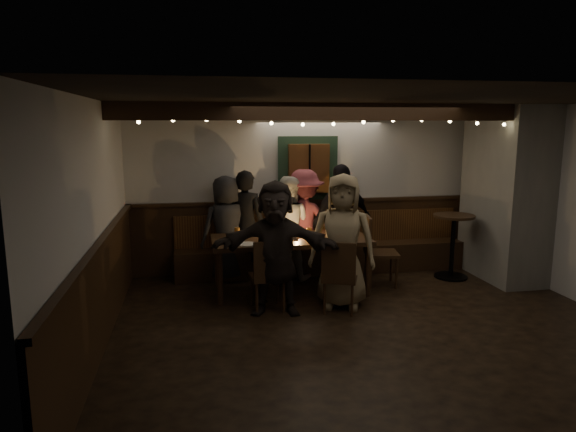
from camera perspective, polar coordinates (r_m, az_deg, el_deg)
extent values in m
cube|color=black|center=(6.25, 9.00, -11.97)|extent=(6.00, 5.00, 0.01)
cube|color=black|center=(5.80, 9.74, 12.69)|extent=(6.00, 5.00, 0.01)
cube|color=silver|center=(8.25, 3.46, 2.96)|extent=(6.00, 0.01, 2.60)
cube|color=silver|center=(5.63, -20.79, -1.11)|extent=(0.01, 5.00, 2.60)
cube|color=black|center=(8.35, 3.45, -2.18)|extent=(6.00, 0.05, 1.10)
cube|color=black|center=(5.81, -20.02, -8.37)|extent=(0.05, 5.00, 1.10)
cube|color=slate|center=(8.41, 23.02, 2.29)|extent=(0.70, 1.40, 2.60)
cube|color=black|center=(8.20, 3.85, -4.77)|extent=(4.60, 0.45, 0.45)
cube|color=#3E210E|center=(8.26, 3.57, -1.26)|extent=(4.60, 0.06, 0.50)
cube|color=#1D3625|center=(8.11, 2.22, 5.33)|extent=(0.95, 0.04, 1.00)
cube|color=#3E210E|center=(8.05, 2.31, 5.29)|extent=(0.64, 0.12, 0.76)
cube|color=black|center=(6.74, 6.72, 11.42)|extent=(6.00, 0.16, 0.22)
sphere|color=#FFE599|center=(6.45, -16.27, 9.99)|extent=(0.04, 0.04, 0.04)
sphere|color=#FFE599|center=(6.42, -12.67, 10.35)|extent=(0.04, 0.04, 0.04)
sphere|color=#FFE599|center=(6.42, -9.05, 10.53)|extent=(0.04, 0.04, 0.04)
sphere|color=#FFE599|center=(6.45, -5.43, 10.46)|extent=(0.04, 0.04, 0.04)
sphere|color=#FFE599|center=(6.49, -1.85, 10.26)|extent=(0.04, 0.04, 0.04)
sphere|color=#FFE599|center=(6.57, 1.66, 10.13)|extent=(0.04, 0.04, 0.04)
sphere|color=#FFE599|center=(6.66, 5.08, 10.14)|extent=(0.04, 0.04, 0.04)
sphere|color=#FFE599|center=(6.78, 8.39, 10.28)|extent=(0.04, 0.04, 0.04)
sphere|color=#FFE599|center=(6.92, 11.58, 10.37)|extent=(0.04, 0.04, 0.04)
sphere|color=#FFE599|center=(7.08, 14.63, 10.29)|extent=(0.04, 0.04, 0.04)
sphere|color=#FFE599|center=(7.26, 17.53, 10.00)|extent=(0.04, 0.04, 0.04)
sphere|color=#FFE599|center=(7.45, 20.28, 9.64)|extent=(0.04, 0.04, 0.04)
sphere|color=#FFE599|center=(7.66, 22.88, 9.35)|extent=(0.04, 0.04, 0.04)
sphere|color=#FFE599|center=(7.89, 25.34, 9.23)|extent=(0.04, 0.04, 0.04)
cube|color=black|center=(7.14, 0.29, -2.68)|extent=(2.18, 0.93, 0.06)
cylinder|color=black|center=(6.76, -7.55, -6.93)|extent=(0.07, 0.07, 0.72)
cylinder|color=black|center=(7.50, -7.87, -5.22)|extent=(0.07, 0.07, 0.72)
cylinder|color=black|center=(7.14, 8.87, -6.03)|extent=(0.07, 0.07, 0.72)
cylinder|color=black|center=(7.84, 7.02, -4.51)|extent=(0.07, 0.07, 0.72)
cylinder|color=#BF7226|center=(7.15, -5.67, -1.86)|extent=(0.07, 0.07, 0.15)
cylinder|color=#BF7226|center=(6.87, -2.71, -2.32)|extent=(0.07, 0.07, 0.15)
cylinder|color=silver|center=(7.21, -0.79, -1.72)|extent=(0.07, 0.07, 0.15)
cylinder|color=#BF7226|center=(7.12, 2.35, -1.88)|extent=(0.07, 0.07, 0.15)
cylinder|color=silver|center=(7.40, 4.57, -1.44)|extent=(0.07, 0.07, 0.15)
cylinder|color=#BF7226|center=(7.22, 6.73, -1.76)|extent=(0.07, 0.07, 0.15)
cylinder|color=white|center=(6.74, -4.54, -3.15)|extent=(0.27, 0.27, 0.02)
cube|color=#B2B2B7|center=(7.08, 0.37, -2.32)|extent=(0.17, 0.10, 0.05)
cylinder|color=#990C0C|center=(7.06, 0.13, -1.88)|extent=(0.04, 0.04, 0.17)
cylinder|color=gold|center=(7.08, 0.62, -1.86)|extent=(0.04, 0.04, 0.17)
cylinder|color=silver|center=(7.20, 1.02, -1.99)|extent=(0.05, 0.05, 0.08)
sphere|color=#FFB24C|center=(7.18, 1.02, -1.51)|extent=(0.03, 0.03, 0.03)
cube|color=black|center=(6.54, -2.30, -6.76)|extent=(0.45, 0.45, 0.04)
cube|color=black|center=(6.29, -1.96, -4.98)|extent=(0.42, 0.07, 0.48)
cylinder|color=black|center=(6.81, -1.17, -8.07)|extent=(0.04, 0.04, 0.41)
cylinder|color=black|center=(6.49, -0.48, -8.99)|extent=(0.04, 0.04, 0.41)
cylinder|color=black|center=(6.74, -4.03, -8.28)|extent=(0.04, 0.04, 0.41)
cylinder|color=black|center=(6.42, -3.48, -9.22)|extent=(0.04, 0.04, 0.41)
cube|color=black|center=(6.52, 5.80, -6.88)|extent=(0.55, 0.55, 0.04)
cube|color=black|center=(6.26, 5.65, -5.11)|extent=(0.40, 0.20, 0.48)
cylinder|color=black|center=(6.73, 7.38, -8.36)|extent=(0.04, 0.04, 0.41)
cylinder|color=black|center=(6.41, 7.12, -9.31)|extent=(0.04, 0.04, 0.41)
cylinder|color=black|center=(6.77, 4.47, -8.21)|extent=(0.04, 0.04, 0.41)
cylinder|color=black|center=(6.45, 4.07, -9.15)|extent=(0.04, 0.04, 0.41)
cube|color=black|center=(7.62, 10.35, -4.12)|extent=(0.54, 0.54, 0.04)
cube|color=black|center=(7.52, 8.84, -2.02)|extent=(0.13, 0.46, 0.53)
cylinder|color=black|center=(7.54, 11.96, -6.28)|extent=(0.04, 0.04, 0.45)
cylinder|color=black|center=(7.47, 9.12, -6.34)|extent=(0.04, 0.04, 0.45)
cylinder|color=black|center=(7.90, 11.39, -5.51)|extent=(0.04, 0.04, 0.45)
cylinder|color=black|center=(7.83, 8.68, -5.56)|extent=(0.04, 0.04, 0.45)
cylinder|color=black|center=(8.37, 17.63, -6.41)|extent=(0.50, 0.50, 0.03)
cylinder|color=black|center=(8.25, 17.80, -3.30)|extent=(0.07, 0.07, 0.96)
cylinder|color=black|center=(8.16, 17.98, 0.00)|extent=(0.62, 0.62, 0.04)
imported|color=black|center=(7.77, -6.84, -1.34)|extent=(0.88, 0.70, 1.59)
imported|color=black|center=(7.79, -4.76, -0.99)|extent=(0.71, 0.60, 1.66)
imported|color=#BBBAB1|center=(7.77, -0.12, -1.32)|extent=(0.94, 0.85, 1.57)
imported|color=brown|center=(7.93, 1.78, -0.78)|extent=(1.21, 0.91, 1.66)
imported|color=black|center=(7.95, 6.03, -0.49)|extent=(1.10, 0.70, 1.74)
imported|color=black|center=(6.33, -1.41, -3.56)|extent=(1.61, 0.80, 1.67)
imported|color=#8F7D5B|center=(6.58, 6.04, -2.80)|extent=(0.98, 0.80, 1.73)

